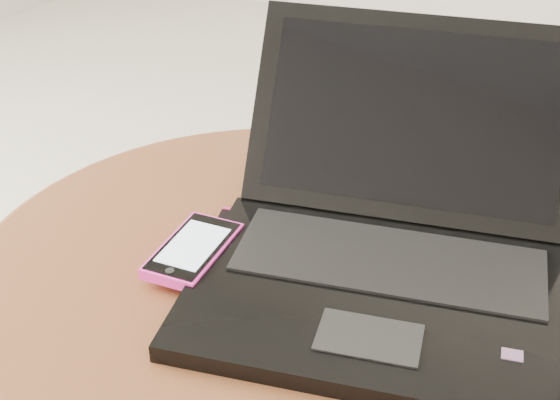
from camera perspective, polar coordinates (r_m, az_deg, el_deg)
The scene contains 4 objects.
table at distance 0.91m, azimuth -0.48°, elevation -10.65°, with size 0.67×0.67×0.53m.
laptop at distance 0.81m, azimuth 7.98°, elevation -3.02°, with size 0.47×0.48×0.21m.
phone_black at distance 0.87m, azimuth -3.24°, elevation -2.75°, with size 0.09×0.12×0.01m.
phone_pink at distance 0.84m, azimuth -6.25°, elevation -3.60°, with size 0.08×0.12×0.01m.
Camera 1 is at (0.47, -0.64, 1.03)m, focal length 50.84 mm.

